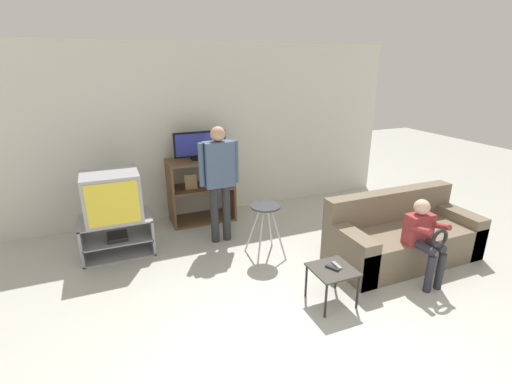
# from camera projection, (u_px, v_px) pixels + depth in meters

# --- Properties ---
(wall_back) EXTENTS (6.40, 0.06, 2.60)m
(wall_back) POSITION_uv_depth(u_px,v_px,m) (204.00, 132.00, 5.69)
(wall_back) COLOR silver
(wall_back) RESTS_ON ground_plane
(tv_stand) EXTENTS (0.86, 0.59, 0.48)m
(tv_stand) POSITION_uv_depth(u_px,v_px,m) (117.00, 235.00, 4.72)
(tv_stand) COLOR #939399
(tv_stand) RESTS_ON ground_plane
(television_main) EXTENTS (0.66, 0.61, 0.59)m
(television_main) POSITION_uv_depth(u_px,v_px,m) (112.00, 196.00, 4.53)
(television_main) COLOR #9E9EA3
(television_main) RESTS_ON tv_stand
(media_shelf) EXTENTS (0.95, 0.51, 0.96)m
(media_shelf) POSITION_uv_depth(u_px,v_px,m) (201.00, 190.00, 5.61)
(media_shelf) COLOR brown
(media_shelf) RESTS_ON ground_plane
(television_flat) EXTENTS (0.78, 0.20, 0.41)m
(television_flat) POSITION_uv_depth(u_px,v_px,m) (200.00, 146.00, 5.43)
(television_flat) COLOR black
(television_flat) RESTS_ON media_shelf
(folding_stool) EXTENTS (0.41, 0.44, 0.69)m
(folding_stool) POSITION_uv_depth(u_px,v_px,m) (265.00, 215.00, 4.52)
(folding_stool) COLOR #B7B7BC
(folding_stool) RESTS_ON ground_plane
(snack_table) EXTENTS (0.42, 0.42, 0.39)m
(snack_table) POSITION_uv_depth(u_px,v_px,m) (332.00, 273.00, 3.69)
(snack_table) COLOR #38332D
(snack_table) RESTS_ON ground_plane
(remote_control_black) EXTENTS (0.10, 0.15, 0.02)m
(remote_control_black) POSITION_uv_depth(u_px,v_px,m) (332.00, 268.00, 3.66)
(remote_control_black) COLOR #232328
(remote_control_black) RESTS_ON snack_table
(remote_control_white) EXTENTS (0.04, 0.15, 0.02)m
(remote_control_white) POSITION_uv_depth(u_px,v_px,m) (337.00, 265.00, 3.71)
(remote_control_white) COLOR gray
(remote_control_white) RESTS_ON snack_table
(couch) EXTENTS (1.86, 0.81, 0.80)m
(couch) POSITION_uv_depth(u_px,v_px,m) (401.00, 237.00, 4.57)
(couch) COLOR #756651
(couch) RESTS_ON ground_plane
(person_standing_adult) EXTENTS (0.53, 0.20, 1.57)m
(person_standing_adult) POSITION_uv_depth(u_px,v_px,m) (219.00, 174.00, 4.80)
(person_standing_adult) COLOR #2D2D33
(person_standing_adult) RESTS_ON ground_plane
(person_seated_child) EXTENTS (0.33, 0.43, 0.94)m
(person_seated_child) POSITION_uv_depth(u_px,v_px,m) (424.00, 235.00, 4.00)
(person_seated_child) COLOR #2D2D38
(person_seated_child) RESTS_ON ground_plane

